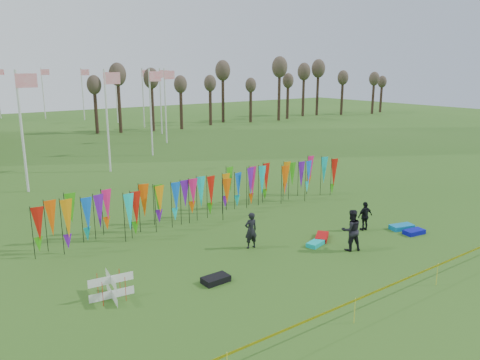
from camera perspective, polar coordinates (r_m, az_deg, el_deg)
ground at (r=19.40m, az=10.65°, el=-11.53°), size 160.00×160.00×0.00m
banner_row at (r=25.74m, az=-3.55°, el=-1.39°), size 18.64×0.64×2.39m
caution_tape_near at (r=17.24m, az=17.46°, el=-12.44°), size 26.00×0.02×0.90m
tree_line at (r=71.77m, az=3.07°, el=12.05°), size 53.92×1.92×7.84m
box_kite at (r=17.87m, az=-15.40°, el=-12.47°), size 0.83×0.83×0.92m
person_left at (r=21.61m, az=1.33°, el=-6.15°), size 0.68×0.53×1.71m
person_mid at (r=21.91m, az=13.40°, el=-5.96°), size 1.09×0.89×1.93m
person_right at (r=24.75m, az=15.00°, el=-4.27°), size 0.95×0.63×1.51m
kite_bag_turquoise at (r=22.42m, az=9.21°, el=-7.64°), size 1.09×0.75×0.20m
kite_bag_blue at (r=25.15m, az=20.45°, el=-5.94°), size 1.13×0.70×0.22m
kite_bag_red at (r=23.26m, az=9.95°, el=-6.85°), size 1.27×1.16×0.22m
kite_bag_black at (r=18.62m, az=-2.98°, el=-12.00°), size 1.08×0.65×0.25m
kite_bag_teal at (r=25.66m, az=19.11°, el=-5.43°), size 1.34×0.88×0.24m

